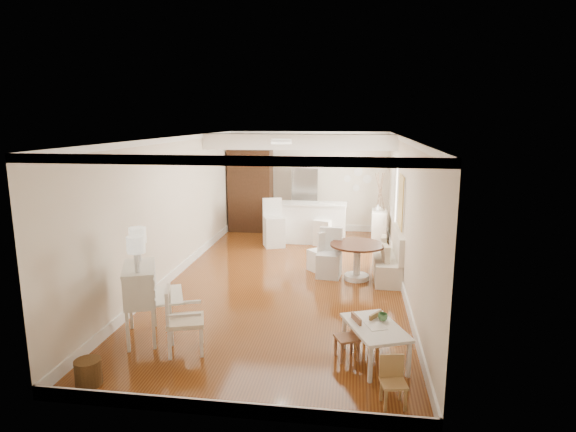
% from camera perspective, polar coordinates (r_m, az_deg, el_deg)
% --- Properties ---
extents(room, '(9.00, 9.04, 2.82)m').
position_cam_1_polar(room, '(9.48, 0.20, 4.40)').
color(room, brown).
rests_on(room, ground).
extents(secretary_bureau, '(1.13, 1.14, 1.10)m').
position_cam_1_polar(secretary_bureau, '(7.34, -17.06, -9.79)').
color(secretary_bureau, white).
rests_on(secretary_bureau, ground).
extents(gustavian_armchair, '(0.67, 0.67, 0.92)m').
position_cam_1_polar(gustavian_armchair, '(6.84, -12.07, -11.91)').
color(gustavian_armchair, white).
rests_on(gustavian_armchair, ground).
extents(wicker_basket, '(0.34, 0.34, 0.31)m').
position_cam_1_polar(wicker_basket, '(6.53, -22.59, -16.73)').
color(wicker_basket, '#513519').
rests_on(wicker_basket, ground).
extents(kids_table, '(0.94, 1.17, 0.51)m').
position_cam_1_polar(kids_table, '(6.61, 10.22, -14.70)').
color(kids_table, white).
rests_on(kids_table, ground).
extents(kids_chair_a, '(0.38, 0.38, 0.60)m').
position_cam_1_polar(kids_chair_a, '(6.62, 7.01, -14.06)').
color(kids_chair_a, '#946243').
rests_on(kids_chair_a, ground).
extents(kids_chair_b, '(0.39, 0.39, 0.59)m').
position_cam_1_polar(kids_chair_b, '(6.89, 9.37, -13.15)').
color(kids_chair_b, '#A27C49').
rests_on(kids_chair_b, ground).
extents(kids_chair_c, '(0.32, 0.32, 0.57)m').
position_cam_1_polar(kids_chair_c, '(5.74, 12.41, -18.71)').
color(kids_chair_c, '#AB834D').
rests_on(kids_chair_c, ground).
extents(banquette, '(0.52, 1.60, 0.98)m').
position_cam_1_polar(banquette, '(9.89, 11.65, -4.37)').
color(banquette, silver).
rests_on(banquette, ground).
extents(dining_table, '(1.31, 1.31, 0.73)m').
position_cam_1_polar(dining_table, '(9.66, 8.17, -5.38)').
color(dining_table, '#492517').
rests_on(dining_table, ground).
extents(slip_chair_near, '(0.51, 0.53, 0.98)m').
position_cam_1_polar(slip_chair_near, '(9.73, 4.90, -4.42)').
color(slip_chair_near, silver).
rests_on(slip_chair_near, ground).
extents(slip_chair_far, '(0.60, 0.60, 0.88)m').
position_cam_1_polar(slip_chair_far, '(10.12, 3.89, -4.09)').
color(slip_chair_far, white).
rests_on(slip_chair_far, ground).
extents(breakfast_counter, '(2.05, 0.65, 1.03)m').
position_cam_1_polar(breakfast_counter, '(12.44, 2.20, -0.76)').
color(breakfast_counter, white).
rests_on(breakfast_counter, ground).
extents(bar_stool_left, '(0.62, 0.62, 1.20)m').
position_cam_1_polar(bar_stool_left, '(11.96, -1.68, -0.84)').
color(bar_stool_left, silver).
rests_on(bar_stool_left, ground).
extents(bar_stool_right, '(0.53, 0.53, 1.04)m').
position_cam_1_polar(bar_stool_right, '(12.15, 4.25, -1.06)').
color(bar_stool_right, white).
rests_on(bar_stool_right, ground).
extents(pantry_cabinet, '(1.20, 0.60, 2.30)m').
position_cam_1_polar(pantry_cabinet, '(13.64, -4.45, 3.01)').
color(pantry_cabinet, '#381E11').
rests_on(pantry_cabinet, ground).
extents(fridge, '(0.75, 0.65, 1.80)m').
position_cam_1_polar(fridge, '(13.38, 3.52, 1.77)').
color(fridge, silver).
rests_on(fridge, ground).
extents(sideboard, '(0.40, 0.85, 0.80)m').
position_cam_1_polar(sideboard, '(12.77, 10.71, -1.17)').
color(sideboard, white).
rests_on(sideboard, ground).
extents(pencil_cup, '(0.17, 0.17, 0.10)m').
position_cam_1_polar(pencil_cup, '(6.66, 11.18, -11.66)').
color(pencil_cup, '#4E8653').
rests_on(pencil_cup, kids_table).
extents(branch_vase, '(0.20, 0.20, 0.18)m').
position_cam_1_polar(branch_vase, '(12.70, 10.62, 1.01)').
color(branch_vase, white).
rests_on(branch_vase, sideboard).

